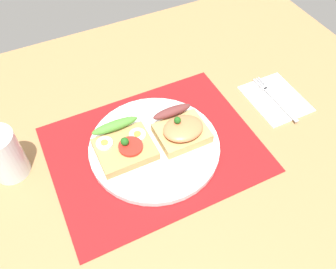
{
  "coord_description": "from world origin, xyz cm",
  "views": [
    {
      "loc": [
        -16.09,
        -39.15,
        56.74
      ],
      "look_at": [
        3.0,
        0.0,
        3.08
      ],
      "focal_mm": 37.64,
      "sensor_mm": 36.0,
      "label": 1
    }
  ],
  "objects_px": {
    "sandwich_salmon": "(181,129)",
    "drinking_glass": "(4,155)",
    "sandwich_egg_tomato": "(124,145)",
    "fork": "(274,97)",
    "plate": "(154,146)",
    "napkin": "(276,98)"
  },
  "relations": [
    {
      "from": "sandwich_salmon",
      "to": "drinking_glass",
      "type": "height_order",
      "value": "drinking_glass"
    },
    {
      "from": "sandwich_egg_tomato",
      "to": "fork",
      "type": "xyz_separation_m",
      "value": [
        0.36,
        -0.01,
        -0.02
      ]
    },
    {
      "from": "plate",
      "to": "napkin",
      "type": "xyz_separation_m",
      "value": [
        0.3,
        0.01,
        -0.01
      ]
    },
    {
      "from": "sandwich_salmon",
      "to": "drinking_glass",
      "type": "distance_m",
      "value": 0.33
    },
    {
      "from": "napkin",
      "to": "fork",
      "type": "xyz_separation_m",
      "value": [
        -0.01,
        0.0,
        0.0
      ]
    },
    {
      "from": "napkin",
      "to": "drinking_glass",
      "type": "height_order",
      "value": "drinking_glass"
    },
    {
      "from": "sandwich_egg_tomato",
      "to": "drinking_glass",
      "type": "xyz_separation_m",
      "value": [
        -0.21,
        0.06,
        0.02
      ]
    },
    {
      "from": "plate",
      "to": "drinking_glass",
      "type": "distance_m",
      "value": 0.28
    },
    {
      "from": "plate",
      "to": "fork",
      "type": "distance_m",
      "value": 0.3
    },
    {
      "from": "plate",
      "to": "fork",
      "type": "xyz_separation_m",
      "value": [
        0.3,
        0.01,
        -0.0
      ]
    },
    {
      "from": "fork",
      "to": "plate",
      "type": "bearing_deg",
      "value": -178.26
    },
    {
      "from": "sandwich_egg_tomato",
      "to": "napkin",
      "type": "xyz_separation_m",
      "value": [
        0.36,
        -0.01,
        -0.03
      ]
    },
    {
      "from": "drinking_glass",
      "to": "fork",
      "type": "bearing_deg",
      "value": -6.41
    },
    {
      "from": "sandwich_egg_tomato",
      "to": "sandwich_salmon",
      "type": "xyz_separation_m",
      "value": [
        0.12,
        -0.02,
        0.01
      ]
    },
    {
      "from": "sandwich_salmon",
      "to": "fork",
      "type": "height_order",
      "value": "sandwich_salmon"
    },
    {
      "from": "napkin",
      "to": "fork",
      "type": "distance_m",
      "value": 0.01
    },
    {
      "from": "plate",
      "to": "drinking_glass",
      "type": "xyz_separation_m",
      "value": [
        -0.26,
        0.07,
        0.04
      ]
    },
    {
      "from": "drinking_glass",
      "to": "plate",
      "type": "bearing_deg",
      "value": -15.3
    },
    {
      "from": "napkin",
      "to": "sandwich_salmon",
      "type": "bearing_deg",
      "value": -177.46
    },
    {
      "from": "sandwich_salmon",
      "to": "fork",
      "type": "relative_size",
      "value": 0.65
    },
    {
      "from": "sandwich_egg_tomato",
      "to": "plate",
      "type": "bearing_deg",
      "value": -15.14
    },
    {
      "from": "plate",
      "to": "sandwich_egg_tomato",
      "type": "relative_size",
      "value": 2.4
    }
  ]
}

